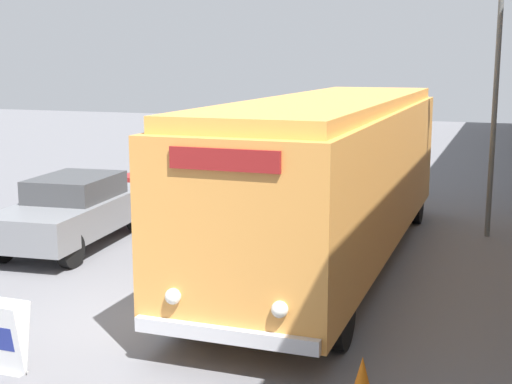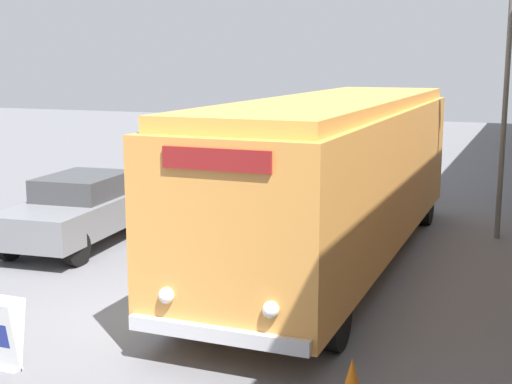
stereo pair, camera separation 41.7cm
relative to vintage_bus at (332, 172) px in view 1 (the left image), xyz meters
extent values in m
plane|color=slate|center=(-1.91, -4.32, -1.89)|extent=(80.00, 80.00, 0.00)
cylinder|color=black|center=(-1.19, -4.26, -1.42)|extent=(0.28, 0.95, 0.95)
cylinder|color=black|center=(1.19, -4.26, -1.42)|extent=(0.28, 0.95, 0.95)
cylinder|color=black|center=(-1.19, 4.27, -1.42)|extent=(0.28, 0.95, 0.95)
cylinder|color=black|center=(1.19, 4.27, -1.42)|extent=(0.28, 0.95, 0.95)
cube|color=#EF9E47|center=(0.00, 0.01, -0.09)|extent=(2.70, 11.34, 2.66)
cube|color=#FEA74B|center=(0.00, 0.01, 1.36)|extent=(2.48, 10.88, 0.24)
cube|color=silver|center=(0.00, -5.72, -1.30)|extent=(2.56, 0.12, 0.20)
sphere|color=white|center=(-0.74, -5.69, -0.87)|extent=(0.22, 0.22, 0.22)
sphere|color=white|center=(0.74, -5.69, -0.87)|extent=(0.22, 0.22, 0.22)
cube|color=maroon|center=(0.00, -5.68, 0.99)|extent=(1.48, 0.06, 0.28)
cube|color=gray|center=(-2.83, -6.53, -1.89)|extent=(0.59, 0.21, 0.01)
cube|color=white|center=(-2.83, -6.45, -1.41)|extent=(0.66, 0.19, 0.97)
cylinder|color=#595E60|center=(2.96, 3.46, 1.11)|extent=(0.12, 0.12, 6.01)
cylinder|color=black|center=(-6.36, -2.24, -1.54)|extent=(0.22, 0.72, 0.72)
cylinder|color=black|center=(-4.80, -2.10, -1.54)|extent=(0.22, 0.72, 0.72)
cylinder|color=black|center=(-6.65, 0.97, -1.54)|extent=(0.22, 0.72, 0.72)
cylinder|color=black|center=(-5.09, 1.12, -1.54)|extent=(0.22, 0.72, 0.72)
cube|color=slate|center=(-5.73, -0.56, -1.19)|extent=(2.24, 4.77, 0.70)
cube|color=#3F4043|center=(-5.74, -0.45, -0.59)|extent=(1.74, 2.21, 0.50)
cylinder|color=black|center=(-6.74, 3.80, -1.57)|extent=(0.22, 0.65, 0.65)
cylinder|color=black|center=(-5.29, 3.72, -1.57)|extent=(0.22, 0.65, 0.65)
cylinder|color=black|center=(-6.58, 6.75, -1.57)|extent=(0.22, 0.65, 0.65)
cylinder|color=black|center=(-5.14, 6.67, -1.57)|extent=(0.22, 0.65, 0.65)
cube|color=#A52323|center=(-5.94, 5.24, -1.27)|extent=(1.94, 4.44, 0.60)
cube|color=#5B1313|center=(-5.93, 5.34, -0.67)|extent=(1.55, 2.03, 0.59)
cylinder|color=black|center=(-6.73, 10.00, -1.58)|extent=(0.22, 0.63, 0.63)
cylinder|color=black|center=(-5.26, 9.88, -1.58)|extent=(0.22, 0.63, 0.63)
cylinder|color=black|center=(-6.46, 13.32, -1.58)|extent=(0.22, 0.63, 0.63)
cylinder|color=black|center=(-4.99, 13.20, -1.58)|extent=(0.22, 0.63, 0.63)
cube|color=#B7B7BC|center=(-5.86, 11.60, -1.26)|extent=(2.12, 4.86, 0.63)
cube|color=slate|center=(-5.85, 11.72, -0.69)|extent=(1.65, 2.24, 0.52)
cylinder|color=black|center=(-6.27, 17.66, -1.57)|extent=(0.22, 0.66, 0.66)
cylinder|color=black|center=(-4.82, 17.76, -1.57)|extent=(0.22, 0.66, 0.66)
cylinder|color=black|center=(-6.52, 21.03, -1.57)|extent=(0.22, 0.66, 0.66)
cylinder|color=black|center=(-5.07, 21.14, -1.57)|extent=(0.22, 0.66, 0.66)
cube|color=silver|center=(-5.67, 19.40, -1.26)|extent=(2.06, 4.90, 0.61)
cube|color=gray|center=(-5.68, 19.52, -0.69)|extent=(1.61, 2.25, 0.52)
cone|color=orange|center=(1.83, -5.82, -1.57)|extent=(0.30, 0.30, 0.58)
camera|label=1|loc=(3.33, -13.81, 2.22)|focal=50.00mm
camera|label=2|loc=(3.72, -13.66, 2.22)|focal=50.00mm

